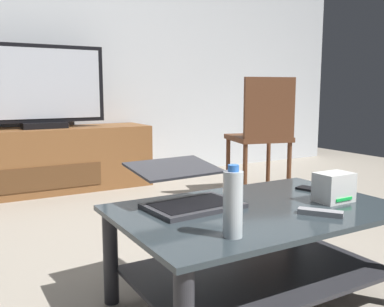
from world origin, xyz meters
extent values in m
plane|color=#9E9384|center=(0.00, 0.00, 0.00)|extent=(7.68, 7.68, 0.00)
cube|color=silver|center=(0.00, 2.49, 1.40)|extent=(6.40, 0.12, 2.80)
cube|color=#2D383D|center=(0.01, -0.28, 0.39)|extent=(1.09, 0.71, 0.02)
cube|color=#2D2D33|center=(0.01, -0.28, 0.14)|extent=(0.96, 0.62, 0.02)
cylinder|color=#2D2D33|center=(-0.49, 0.02, 0.19)|extent=(0.06, 0.06, 0.38)
cylinder|color=#2D2D33|center=(0.51, 0.02, 0.19)|extent=(0.06, 0.06, 0.38)
cube|color=brown|center=(-0.31, 2.17, 0.27)|extent=(1.78, 0.49, 0.54)
cube|color=#55351C|center=(-0.31, 1.92, 0.16)|extent=(0.80, 0.01, 0.19)
cube|color=black|center=(-0.31, 2.15, 0.57)|extent=(0.36, 0.20, 0.05)
cube|color=black|center=(-0.31, 2.15, 0.91)|extent=(1.02, 0.04, 0.64)
cube|color=#B2B7C1|center=(-0.31, 2.12, 0.91)|extent=(0.95, 0.01, 0.57)
cube|color=#59331E|center=(1.20, 1.19, 0.47)|extent=(0.54, 0.54, 0.04)
cube|color=#59331E|center=(1.15, 1.00, 0.71)|extent=(0.41, 0.14, 0.49)
cylinder|color=#59331E|center=(1.43, 1.33, 0.22)|extent=(0.04, 0.04, 0.45)
cylinder|color=#59331E|center=(1.06, 1.42, 0.22)|extent=(0.04, 0.04, 0.45)
cylinder|color=#59331E|center=(1.34, 0.96, 0.22)|extent=(0.04, 0.04, 0.45)
cylinder|color=#59331E|center=(0.97, 1.06, 0.22)|extent=(0.04, 0.04, 0.45)
cube|color=#333338|center=(-0.21, -0.16, 0.41)|extent=(0.37, 0.27, 0.02)
cube|color=black|center=(-0.21, -0.16, 0.42)|extent=(0.33, 0.21, 0.00)
cube|color=#333338|center=(-0.22, -0.03, 0.54)|extent=(0.37, 0.27, 0.04)
cube|color=teal|center=(-0.22, -0.03, 0.54)|extent=(0.34, 0.24, 0.03)
cube|color=white|center=(0.34, -0.37, 0.46)|extent=(0.15, 0.11, 0.12)
cube|color=#19D84C|center=(0.34, -0.42, 0.42)|extent=(0.09, 0.00, 0.01)
cylinder|color=silver|center=(-0.27, -0.51, 0.51)|extent=(0.06, 0.06, 0.21)
cylinder|color=blue|center=(-0.27, -0.51, 0.62)|extent=(0.03, 0.03, 0.02)
cube|color=black|center=(0.41, -0.18, 0.41)|extent=(0.11, 0.15, 0.01)
cube|color=#99999E|center=(0.14, -0.48, 0.41)|extent=(0.13, 0.15, 0.02)
camera|label=1|loc=(-1.02, -1.55, 0.86)|focal=39.76mm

